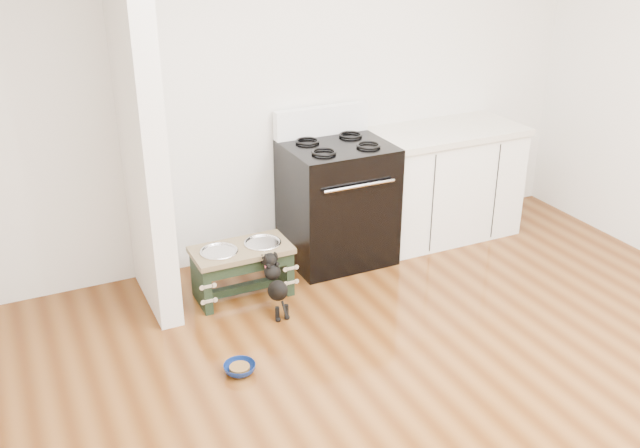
{
  "coord_description": "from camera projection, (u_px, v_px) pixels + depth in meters",
  "views": [
    {
      "loc": [
        -2.01,
        -2.3,
        2.54
      ],
      "look_at": [
        -0.16,
        1.6,
        0.59
      ],
      "focal_mm": 40.0,
      "sensor_mm": 36.0,
      "label": 1
    }
  ],
  "objects": [
    {
      "name": "room_shell",
      "position": [
        513.0,
        138.0,
        3.06
      ],
      "size": [
        5.0,
        5.0,
        5.0
      ],
      "color": "silver",
      "rests_on": "ground"
    },
    {
      "name": "partition_wall",
      "position": [
        138.0,
        112.0,
        4.44
      ],
      "size": [
        0.15,
        0.8,
        2.7
      ],
      "primitive_type": "cube",
      "color": "silver",
      "rests_on": "ground"
    },
    {
      "name": "cabinet_run",
      "position": [
        443.0,
        183.0,
        5.81
      ],
      "size": [
        1.24,
        0.64,
        0.91
      ],
      "color": "white",
      "rests_on": "ground"
    },
    {
      "name": "ground",
      "position": [
        479.0,
        435.0,
        3.73
      ],
      "size": [
        5.0,
        5.0,
        0.0
      ],
      "primitive_type": "plane",
      "color": "#4E280E",
      "rests_on": "ground"
    },
    {
      "name": "floor_bowl",
      "position": [
        240.0,
        369.0,
        4.2
      ],
      "size": [
        0.25,
        0.25,
        0.06
      ],
      "rotation": [
        0.0,
        0.0,
        -0.37
      ],
      "color": "navy",
      "rests_on": "ground"
    },
    {
      "name": "puppy",
      "position": [
        276.0,
        283.0,
        4.75
      ],
      "size": [
        0.12,
        0.35,
        0.41
      ],
      "color": "black",
      "rests_on": "ground"
    },
    {
      "name": "dog_feeder",
      "position": [
        242.0,
        262.0,
        4.94
      ],
      "size": [
        0.68,
        0.36,
        0.39
      ],
      "color": "black",
      "rests_on": "ground"
    },
    {
      "name": "oven_range",
      "position": [
        337.0,
        200.0,
        5.4
      ],
      "size": [
        0.76,
        0.69,
        1.14
      ],
      "color": "black",
      "rests_on": "ground"
    }
  ]
}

